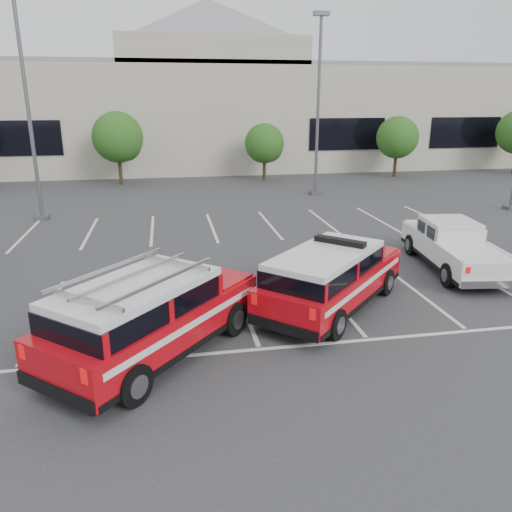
# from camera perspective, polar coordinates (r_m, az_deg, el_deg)

# --- Properties ---
(ground) EXTENTS (120.00, 120.00, 0.00)m
(ground) POSITION_cam_1_polar(r_m,az_deg,el_deg) (14.50, -1.67, -5.37)
(ground) COLOR #313134
(ground) RESTS_ON ground
(stall_markings) EXTENTS (23.00, 15.00, 0.01)m
(stall_markings) POSITION_cam_1_polar(r_m,az_deg,el_deg) (18.69, -3.74, -0.03)
(stall_markings) COLOR silver
(stall_markings) RESTS_ON ground
(convention_building) EXTENTS (60.00, 16.99, 13.20)m
(convention_building) POSITION_cam_1_polar(r_m,az_deg,el_deg) (45.13, -7.83, 16.27)
(convention_building) COLOR #BDB2A0
(convention_building) RESTS_ON ground
(tree_mid_left) EXTENTS (3.37, 3.37, 4.85)m
(tree_mid_left) POSITION_cam_1_polar(r_m,az_deg,el_deg) (35.47, -15.37, 12.78)
(tree_mid_left) COLOR #3F2B19
(tree_mid_left) RESTS_ON ground
(tree_mid_right) EXTENTS (2.77, 2.77, 3.99)m
(tree_mid_right) POSITION_cam_1_polar(r_m,az_deg,el_deg) (36.09, 1.09, 12.60)
(tree_mid_right) COLOR #3F2B19
(tree_mid_right) RESTS_ON ground
(tree_right) EXTENTS (3.07, 3.07, 4.42)m
(tree_right) POSITION_cam_1_polar(r_m,az_deg,el_deg) (39.26, 15.93, 12.75)
(tree_right) COLOR #3F2B19
(tree_right) RESTS_ON ground
(light_pole_left) EXTENTS (0.90, 0.60, 10.24)m
(light_pole_left) POSITION_cam_1_polar(r_m,az_deg,el_deg) (25.92, -24.61, 15.05)
(light_pole_left) COLOR #59595E
(light_pole_left) RESTS_ON ground
(light_pole_mid) EXTENTS (0.90, 0.60, 10.24)m
(light_pole_mid) POSITION_cam_1_polar(r_m,az_deg,el_deg) (30.55, 7.11, 16.60)
(light_pole_mid) COLOR #59595E
(light_pole_mid) RESTS_ON ground
(fire_chief_suv) EXTENTS (5.24, 5.32, 1.93)m
(fire_chief_suv) POSITION_cam_1_polar(r_m,az_deg,el_deg) (14.01, 8.57, -2.94)
(fire_chief_suv) COLOR #B50811
(fire_chief_suv) RESTS_ON ground
(white_pickup) EXTENTS (2.51, 5.50, 1.63)m
(white_pickup) POSITION_cam_1_polar(r_m,az_deg,el_deg) (18.46, 21.54, 0.60)
(white_pickup) COLOR silver
(white_pickup) RESTS_ON ground
(ladder_suv) EXTENTS (5.20, 5.52, 2.15)m
(ladder_suv) POSITION_cam_1_polar(r_m,az_deg,el_deg) (11.57, -11.92, -7.32)
(ladder_suv) COLOR #B50811
(ladder_suv) RESTS_ON ground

